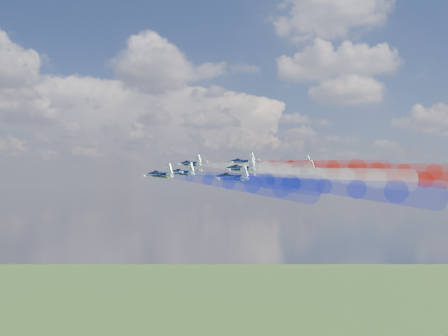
# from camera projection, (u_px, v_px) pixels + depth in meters

# --- Properties ---
(jet_lead) EXTENTS (16.46, 17.01, 5.40)m
(jet_lead) POSITION_uv_depth(u_px,v_px,m) (191.00, 164.00, 153.36)
(jet_lead) COLOR black
(trail_lead) EXTENTS (31.98, 37.90, 7.91)m
(trail_lead) POSITION_uv_depth(u_px,v_px,m) (247.00, 167.00, 130.20)
(trail_lead) COLOR white
(jet_inner_left) EXTENTS (16.46, 17.01, 5.40)m
(jet_inner_left) POSITION_uv_depth(u_px,v_px,m) (183.00, 173.00, 135.30)
(jet_inner_left) COLOR black
(trail_inner_left) EXTENTS (31.98, 37.90, 7.91)m
(trail_inner_left) POSITION_uv_depth(u_px,v_px,m) (245.00, 179.00, 112.14)
(trail_inner_left) COLOR #1827D3
(jet_inner_right) EXTENTS (16.46, 17.01, 5.40)m
(jet_inner_right) POSITION_uv_depth(u_px,v_px,m) (243.00, 162.00, 147.82)
(jet_inner_right) COLOR black
(trail_inner_right) EXTENTS (31.98, 37.90, 7.91)m
(trail_inner_right) POSITION_uv_depth(u_px,v_px,m) (310.00, 165.00, 124.66)
(trail_inner_right) COLOR red
(jet_outer_left) EXTENTS (16.46, 17.01, 5.40)m
(jet_outer_left) POSITION_uv_depth(u_px,v_px,m) (161.00, 175.00, 118.95)
(jet_outer_left) COLOR black
(trail_outer_left) EXTENTS (31.98, 37.90, 7.91)m
(trail_outer_left) POSITION_uv_depth(u_px,v_px,m) (229.00, 182.00, 95.79)
(trail_outer_left) COLOR #1827D3
(jet_center_third) EXTENTS (16.46, 17.01, 5.40)m
(jet_center_third) POSITION_uv_depth(u_px,v_px,m) (241.00, 168.00, 130.06)
(jet_center_third) COLOR black
(trail_center_third) EXTENTS (31.98, 37.90, 7.91)m
(trail_center_third) POSITION_uv_depth(u_px,v_px,m) (320.00, 174.00, 106.90)
(trail_center_third) COLOR white
(jet_outer_right) EXTENTS (16.46, 17.01, 5.40)m
(jet_outer_right) POSITION_uv_depth(u_px,v_px,m) (297.00, 165.00, 143.39)
(jet_outer_right) COLOR black
(trail_outer_right) EXTENTS (31.98, 37.90, 7.91)m
(trail_outer_right) POSITION_uv_depth(u_px,v_px,m) (377.00, 169.00, 120.23)
(trail_outer_right) COLOR red
(jet_rear_left) EXTENTS (16.46, 17.01, 5.40)m
(jet_rear_left) POSITION_uv_depth(u_px,v_px,m) (233.00, 177.00, 112.45)
(jet_rear_left) COLOR black
(trail_rear_left) EXTENTS (31.98, 37.90, 7.91)m
(trail_rear_left) POSITION_uv_depth(u_px,v_px,m) (325.00, 186.00, 89.29)
(trail_rear_left) COLOR #1827D3
(jet_rear_right) EXTENTS (16.46, 17.01, 5.40)m
(jet_rear_right) POSITION_uv_depth(u_px,v_px,m) (299.00, 171.00, 126.92)
(jet_rear_right) COLOR black
(trail_rear_right) EXTENTS (31.98, 37.90, 7.91)m
(trail_rear_right) POSITION_uv_depth(u_px,v_px,m) (393.00, 177.00, 103.76)
(trail_rear_right) COLOR red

